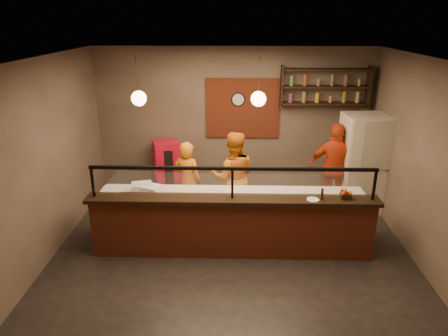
{
  "coord_description": "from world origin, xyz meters",
  "views": [
    {
      "loc": [
        0.02,
        -6.08,
        3.77
      ],
      "look_at": [
        -0.15,
        0.3,
        1.34
      ],
      "focal_mm": 32.0,
      "sensor_mm": 36.0,
      "label": 1
    }
  ],
  "objects_px": {
    "cook_left": "(188,181)",
    "fridge": "(362,164)",
    "red_cooler": "(167,168)",
    "pizza_dough": "(210,195)",
    "condiment_caddy": "(346,196)",
    "pepper_mill": "(322,194)",
    "cook_mid": "(233,177)",
    "wall_clock": "(238,99)",
    "cook_right": "(335,168)"
  },
  "relations": [
    {
      "from": "wall_clock",
      "to": "cook_mid",
      "type": "xyz_separation_m",
      "value": [
        -0.09,
        -1.47,
        -1.21
      ]
    },
    {
      "from": "cook_right",
      "to": "condiment_caddy",
      "type": "xyz_separation_m",
      "value": [
        -0.25,
        -1.73,
        0.19
      ]
    },
    {
      "from": "cook_right",
      "to": "condiment_caddy",
      "type": "bearing_deg",
      "value": 95.27
    },
    {
      "from": "fridge",
      "to": "cook_right",
      "type": "bearing_deg",
      "value": -177.95
    },
    {
      "from": "cook_left",
      "to": "fridge",
      "type": "distance_m",
      "value": 3.51
    },
    {
      "from": "wall_clock",
      "to": "pizza_dough",
      "type": "xyz_separation_m",
      "value": [
        -0.48,
        -2.32,
        -1.19
      ]
    },
    {
      "from": "pepper_mill",
      "to": "condiment_caddy",
      "type": "bearing_deg",
      "value": 7.35
    },
    {
      "from": "condiment_caddy",
      "to": "cook_mid",
      "type": "bearing_deg",
      "value": 144.66
    },
    {
      "from": "cook_mid",
      "to": "red_cooler",
      "type": "relative_size",
      "value": 1.44
    },
    {
      "from": "cook_right",
      "to": "wall_clock",
      "type": "bearing_deg",
      "value": -13.9
    },
    {
      "from": "fridge",
      "to": "condiment_caddy",
      "type": "xyz_separation_m",
      "value": [
        -0.8,
        -1.8,
        0.11
      ]
    },
    {
      "from": "wall_clock",
      "to": "red_cooler",
      "type": "distance_m",
      "value": 2.18
    },
    {
      "from": "cook_left",
      "to": "fridge",
      "type": "relative_size",
      "value": 0.8
    },
    {
      "from": "cook_mid",
      "to": "cook_right",
      "type": "bearing_deg",
      "value": -170.46
    },
    {
      "from": "pizza_dough",
      "to": "pepper_mill",
      "type": "xyz_separation_m",
      "value": [
        1.79,
        -0.47,
        0.25
      ]
    },
    {
      "from": "condiment_caddy",
      "to": "pepper_mill",
      "type": "bearing_deg",
      "value": -172.65
    },
    {
      "from": "cook_left",
      "to": "pizza_dough",
      "type": "bearing_deg",
      "value": 142.69
    },
    {
      "from": "cook_right",
      "to": "pepper_mill",
      "type": "relative_size",
      "value": 9.77
    },
    {
      "from": "cook_right",
      "to": "red_cooler",
      "type": "height_order",
      "value": "cook_right"
    },
    {
      "from": "red_cooler",
      "to": "fridge",
      "type": "bearing_deg",
      "value": -27.61
    },
    {
      "from": "cook_left",
      "to": "cook_mid",
      "type": "bearing_deg",
      "value": -156.83
    },
    {
      "from": "pepper_mill",
      "to": "pizza_dough",
      "type": "bearing_deg",
      "value": 165.25
    },
    {
      "from": "cook_right",
      "to": "red_cooler",
      "type": "bearing_deg",
      "value": 2.23
    },
    {
      "from": "cook_right",
      "to": "pepper_mill",
      "type": "bearing_deg",
      "value": 83.82
    },
    {
      "from": "fridge",
      "to": "condiment_caddy",
      "type": "distance_m",
      "value": 1.97
    },
    {
      "from": "pizza_dough",
      "to": "condiment_caddy",
      "type": "height_order",
      "value": "condiment_caddy"
    },
    {
      "from": "pizza_dough",
      "to": "wall_clock",
      "type": "bearing_deg",
      "value": 78.39
    },
    {
      "from": "cook_left",
      "to": "red_cooler",
      "type": "bearing_deg",
      "value": -40.41
    },
    {
      "from": "condiment_caddy",
      "to": "pizza_dough",
      "type": "bearing_deg",
      "value": 169.04
    },
    {
      "from": "red_cooler",
      "to": "condiment_caddy",
      "type": "height_order",
      "value": "red_cooler"
    },
    {
      "from": "pizza_dough",
      "to": "condiment_caddy",
      "type": "relative_size",
      "value": 3.19
    },
    {
      "from": "red_cooler",
      "to": "pizza_dough",
      "type": "relative_size",
      "value": 2.4
    },
    {
      "from": "wall_clock",
      "to": "cook_mid",
      "type": "relative_size",
      "value": 0.17
    },
    {
      "from": "red_cooler",
      "to": "condiment_caddy",
      "type": "bearing_deg",
      "value": -55.41
    },
    {
      "from": "cook_left",
      "to": "pepper_mill",
      "type": "relative_size",
      "value": 8.47
    },
    {
      "from": "condiment_caddy",
      "to": "pepper_mill",
      "type": "xyz_separation_m",
      "value": [
        -0.39,
        -0.05,
        0.05
      ]
    },
    {
      "from": "cook_left",
      "to": "red_cooler",
      "type": "distance_m",
      "value": 1.33
    },
    {
      "from": "cook_right",
      "to": "fridge",
      "type": "distance_m",
      "value": 0.56
    },
    {
      "from": "pizza_dough",
      "to": "fridge",
      "type": "bearing_deg",
      "value": 24.81
    },
    {
      "from": "pepper_mill",
      "to": "cook_right",
      "type": "bearing_deg",
      "value": 70.34
    },
    {
      "from": "red_cooler",
      "to": "pizza_dough",
      "type": "xyz_separation_m",
      "value": [
        1.09,
        -2.01,
        0.29
      ]
    },
    {
      "from": "fridge",
      "to": "condiment_caddy",
      "type": "height_order",
      "value": "fridge"
    },
    {
      "from": "red_cooler",
      "to": "cook_right",
      "type": "bearing_deg",
      "value": -30.04
    },
    {
      "from": "pepper_mill",
      "to": "fridge",
      "type": "bearing_deg",
      "value": 57.31
    },
    {
      "from": "cook_mid",
      "to": "red_cooler",
      "type": "height_order",
      "value": "cook_mid"
    },
    {
      "from": "cook_left",
      "to": "pizza_dough",
      "type": "height_order",
      "value": "cook_left"
    },
    {
      "from": "cook_mid",
      "to": "cook_left",
      "type": "bearing_deg",
      "value": -2.35
    },
    {
      "from": "pepper_mill",
      "to": "red_cooler",
      "type": "bearing_deg",
      "value": 139.29
    },
    {
      "from": "wall_clock",
      "to": "condiment_caddy",
      "type": "distance_m",
      "value": 3.37
    },
    {
      "from": "wall_clock",
      "to": "fridge",
      "type": "height_order",
      "value": "wall_clock"
    }
  ]
}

